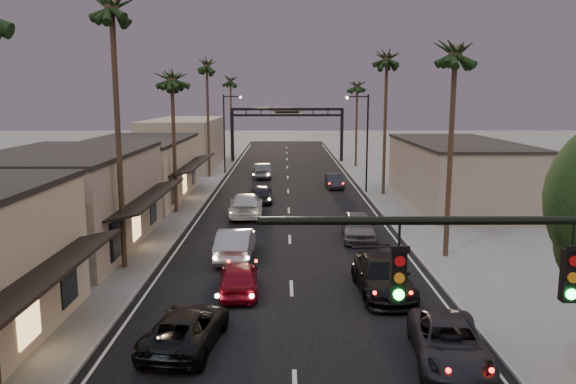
{
  "coord_description": "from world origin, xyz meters",
  "views": [
    {
      "loc": [
        -0.3,
        -5.99,
        8.85
      ],
      "look_at": [
        -0.09,
        31.02,
        2.5
      ],
      "focal_mm": 35.0,
      "sensor_mm": 36.0,
      "label": 1
    }
  ],
  "objects_px": {
    "palm_ra": "(456,45)",
    "palm_rc": "(357,83)",
    "streetlight_left": "(227,127)",
    "palm_rb": "(387,54)",
    "arch": "(287,121)",
    "oncoming_silver": "(236,244)",
    "curbside_near": "(449,343)",
    "palm_lb": "(111,0)",
    "oncoming_pickup": "(186,328)",
    "streetlight_right": "(364,135)",
    "palm_lc": "(172,74)",
    "oncoming_red": "(239,277)",
    "palm_far": "(230,78)",
    "curbside_black": "(383,276)",
    "palm_ld": "(207,62)"
  },
  "relations": [
    {
      "from": "palm_ra",
      "to": "palm_rc",
      "type": "xyz_separation_m",
      "value": [
        0.0,
        40.0,
        -0.97
      ]
    },
    {
      "from": "streetlight_left",
      "to": "palm_rb",
      "type": "height_order",
      "value": "palm_rb"
    },
    {
      "from": "streetlight_left",
      "to": "arch",
      "type": "bearing_deg",
      "value": 60.03
    },
    {
      "from": "oncoming_silver",
      "to": "curbside_near",
      "type": "height_order",
      "value": "oncoming_silver"
    },
    {
      "from": "palm_lb",
      "to": "oncoming_pickup",
      "type": "distance_m",
      "value": 16.33
    },
    {
      "from": "streetlight_right",
      "to": "palm_rc",
      "type": "relative_size",
      "value": 0.74
    },
    {
      "from": "palm_ra",
      "to": "palm_rc",
      "type": "bearing_deg",
      "value": 90.0
    },
    {
      "from": "palm_lc",
      "to": "oncoming_red",
      "type": "bearing_deg",
      "value": -70.6
    },
    {
      "from": "palm_lb",
      "to": "palm_ra",
      "type": "xyz_separation_m",
      "value": [
        17.2,
        2.0,
        -1.94
      ]
    },
    {
      "from": "oncoming_pickup",
      "to": "oncoming_silver",
      "type": "bearing_deg",
      "value": -86.68
    },
    {
      "from": "palm_lb",
      "to": "palm_rc",
      "type": "relative_size",
      "value": 1.25
    },
    {
      "from": "arch",
      "to": "palm_far",
      "type": "distance_m",
      "value": 12.96
    },
    {
      "from": "palm_lc",
      "to": "curbside_black",
      "type": "bearing_deg",
      "value": -54.36
    },
    {
      "from": "arch",
      "to": "oncoming_red",
      "type": "xyz_separation_m",
      "value": [
        -2.4,
        -51.6,
        -4.79
      ]
    },
    {
      "from": "palm_ld",
      "to": "palm_rc",
      "type": "bearing_deg",
      "value": 27.62
    },
    {
      "from": "oncoming_silver",
      "to": "curbside_black",
      "type": "height_order",
      "value": "oncoming_silver"
    },
    {
      "from": "palm_ld",
      "to": "palm_ra",
      "type": "xyz_separation_m",
      "value": [
        17.2,
        -31.0,
        -0.97
      ]
    },
    {
      "from": "palm_far",
      "to": "palm_rc",
      "type": "bearing_deg",
      "value": -39.64
    },
    {
      "from": "palm_ra",
      "to": "curbside_near",
      "type": "xyz_separation_m",
      "value": [
        -3.4,
        -12.38,
        -10.74
      ]
    },
    {
      "from": "streetlight_left",
      "to": "palm_lb",
      "type": "height_order",
      "value": "palm_lb"
    },
    {
      "from": "palm_far",
      "to": "oncoming_pickup",
      "type": "xyz_separation_m",
      "value": [
        4.47,
        -65.1,
        -10.75
      ]
    },
    {
      "from": "palm_rc",
      "to": "arch",
      "type": "bearing_deg",
      "value": 145.11
    },
    {
      "from": "arch",
      "to": "palm_ra",
      "type": "height_order",
      "value": "palm_ra"
    },
    {
      "from": "arch",
      "to": "palm_lb",
      "type": "relative_size",
      "value": 1.0
    },
    {
      "from": "palm_rb",
      "to": "curbside_black",
      "type": "xyz_separation_m",
      "value": [
        -4.49,
        -25.72,
        -11.61
      ]
    },
    {
      "from": "palm_ra",
      "to": "palm_rc",
      "type": "height_order",
      "value": "palm_ra"
    },
    {
      "from": "palm_rc",
      "to": "oncoming_pickup",
      "type": "xyz_separation_m",
      "value": [
        -12.43,
        -51.1,
        -9.78
      ]
    },
    {
      "from": "oncoming_pickup",
      "to": "curbside_near",
      "type": "relative_size",
      "value": 0.98
    },
    {
      "from": "curbside_black",
      "to": "streetlight_right",
      "type": "bearing_deg",
      "value": 81.68
    },
    {
      "from": "palm_lc",
      "to": "streetlight_left",
      "type": "bearing_deg",
      "value": 85.63
    },
    {
      "from": "oncoming_red",
      "to": "oncoming_pickup",
      "type": "bearing_deg",
      "value": 71.52
    },
    {
      "from": "curbside_near",
      "to": "curbside_black",
      "type": "bearing_deg",
      "value": 105.24
    },
    {
      "from": "palm_lc",
      "to": "palm_far",
      "type": "height_order",
      "value": "palm_far"
    },
    {
      "from": "streetlight_left",
      "to": "curbside_black",
      "type": "height_order",
      "value": "streetlight_left"
    },
    {
      "from": "palm_rb",
      "to": "palm_far",
      "type": "bearing_deg",
      "value": 116.43
    },
    {
      "from": "palm_rc",
      "to": "palm_lc",
      "type": "bearing_deg",
      "value": -121.56
    },
    {
      "from": "palm_lc",
      "to": "palm_ra",
      "type": "distance_m",
      "value": 20.99
    },
    {
      "from": "arch",
      "to": "curbside_black",
      "type": "distance_m",
      "value": 52.1
    },
    {
      "from": "palm_lc",
      "to": "oncoming_silver",
      "type": "xyz_separation_m",
      "value": [
        5.58,
        -12.1,
        -9.62
      ]
    },
    {
      "from": "palm_far",
      "to": "curbside_black",
      "type": "bearing_deg",
      "value": -78.26
    },
    {
      "from": "streetlight_left",
      "to": "oncoming_pickup",
      "type": "relative_size",
      "value": 1.81
    },
    {
      "from": "streetlight_left",
      "to": "curbside_black",
      "type": "xyz_separation_m",
      "value": [
        11.03,
        -39.72,
        -4.52
      ]
    },
    {
      "from": "palm_ld",
      "to": "curbside_black",
      "type": "xyz_separation_m",
      "value": [
        12.71,
        -36.72,
        -11.61
      ]
    },
    {
      "from": "palm_ra",
      "to": "streetlight_left",
      "type": "bearing_deg",
      "value": 114.54
    },
    {
      "from": "palm_ld",
      "to": "curbside_near",
      "type": "bearing_deg",
      "value": -72.35
    },
    {
      "from": "palm_lb",
      "to": "palm_ld",
      "type": "relative_size",
      "value": 1.07
    },
    {
      "from": "palm_rb",
      "to": "oncoming_silver",
      "type": "distance_m",
      "value": 25.94
    },
    {
      "from": "streetlight_left",
      "to": "palm_rb",
      "type": "relative_size",
      "value": 0.63
    },
    {
      "from": "streetlight_right",
      "to": "palm_lb",
      "type": "xyz_separation_m",
      "value": [
        -15.52,
        -23.0,
        8.06
      ]
    },
    {
      "from": "streetlight_right",
      "to": "palm_lc",
      "type": "bearing_deg",
      "value": -149.89
    }
  ]
}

